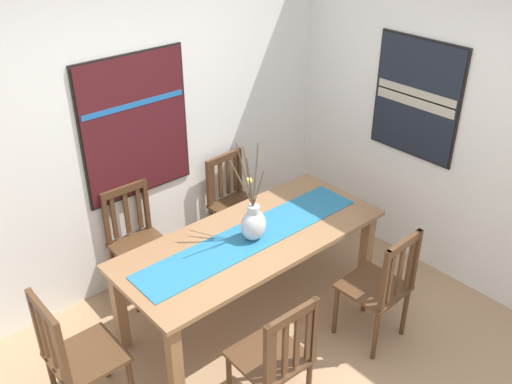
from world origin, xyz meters
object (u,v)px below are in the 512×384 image
at_px(centerpiece_vase, 253,222).
at_px(chair_4, 138,241).
at_px(dining_table, 251,248).
at_px(chair_3, 276,357).
at_px(chair_0, 77,356).
at_px(chair_2, 235,202).
at_px(painting_on_side_wall, 417,98).
at_px(painting_on_back_wall, 135,127).
at_px(chair_1, 381,286).

bearing_deg(centerpiece_vase, chair_4, 118.70).
relative_size(dining_table, chair_3, 2.18).
distance_m(chair_0, chair_2, 2.07).
relative_size(chair_4, painting_on_side_wall, 0.94).
relative_size(painting_on_back_wall, painting_on_side_wall, 1.17).
bearing_deg(chair_1, centerpiece_vase, 124.01).
height_order(chair_0, chair_2, chair_0).
height_order(centerpiece_vase, painting_on_side_wall, painting_on_side_wall).
height_order(chair_1, chair_3, chair_1).
bearing_deg(painting_on_back_wall, dining_table, -73.83).
distance_m(chair_0, chair_1, 2.09).
bearing_deg(painting_on_back_wall, chair_2, -15.30).
xyz_separation_m(dining_table, chair_3, (-0.50, -0.81, -0.14)).
height_order(chair_3, painting_on_side_wall, painting_on_side_wall).
xyz_separation_m(chair_2, chair_4, (-0.97, 0.04, 0.00)).
bearing_deg(chair_1, chair_3, -179.78).
height_order(chair_0, chair_1, chair_0).
relative_size(chair_0, painting_on_side_wall, 0.99).
height_order(chair_1, painting_on_side_wall, painting_on_side_wall).
bearing_deg(chair_3, chair_0, 138.53).
bearing_deg(dining_table, centerpiece_vase, -103.42).
distance_m(chair_1, painting_on_side_wall, 1.57).
bearing_deg(chair_1, chair_2, 90.94).
relative_size(chair_0, chair_3, 1.03).
relative_size(centerpiece_vase, chair_2, 0.83).
bearing_deg(chair_2, chair_1, -89.06).
xyz_separation_m(dining_table, chair_4, (-0.48, 0.84, -0.15)).
bearing_deg(chair_3, dining_table, 58.11).
distance_m(centerpiece_vase, chair_1, 1.01).
xyz_separation_m(centerpiece_vase, chair_4, (-0.47, 0.87, -0.39)).
height_order(dining_table, chair_3, chair_3).
distance_m(chair_2, chair_3, 1.89).
bearing_deg(painting_on_back_wall, painting_on_side_wall, -32.87).
xyz_separation_m(chair_2, painting_on_back_wall, (-0.78, 0.21, 0.88)).
bearing_deg(chair_2, chair_3, -121.73).
xyz_separation_m(chair_0, chair_1, (1.93, -0.80, -0.01)).
bearing_deg(painting_on_side_wall, dining_table, 172.80).
height_order(chair_3, painting_on_back_wall, painting_on_back_wall).
height_order(chair_3, chair_4, chair_3).
distance_m(chair_0, painting_on_back_wall, 1.74).
bearing_deg(painting_on_side_wall, chair_3, -163.71).
distance_m(chair_4, painting_on_side_wall, 2.51).
bearing_deg(centerpiece_vase, chair_2, 59.01).
bearing_deg(chair_1, chair_4, 121.28).
height_order(dining_table, chair_2, chair_2).
height_order(chair_1, painting_on_back_wall, painting_on_back_wall).
distance_m(dining_table, chair_3, 0.97).
bearing_deg(painting_on_side_wall, painting_on_back_wall, 147.13).
bearing_deg(painting_on_back_wall, chair_0, -137.54).
bearing_deg(dining_table, chair_4, 119.93).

